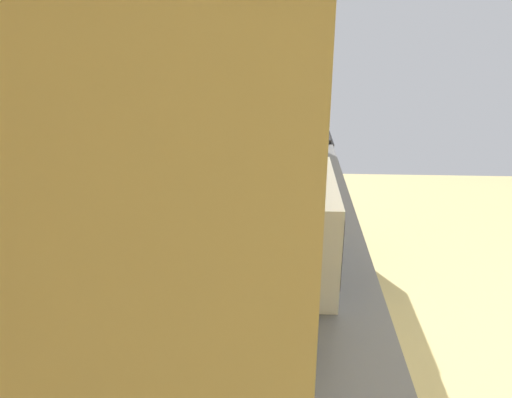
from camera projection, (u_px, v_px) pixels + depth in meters
wall_back at (175, 119)px, 1.79m from camera, size 4.11×0.12×2.63m
window_back_wall at (38, 376)px, 0.63m from camera, size 0.52×0.02×0.66m
oven_range at (279, 191)px, 3.50m from camera, size 0.71×0.64×1.07m
microwave at (272, 227)px, 1.60m from camera, size 0.46×0.39×0.31m
bowl at (286, 189)px, 2.27m from camera, size 0.16×0.16×0.04m
kettle at (285, 148)px, 2.66m from camera, size 0.20×0.15×0.18m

